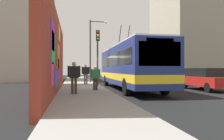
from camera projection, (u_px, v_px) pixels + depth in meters
ground_plane at (102, 88)px, 17.21m from camera, size 80.00×80.00×0.00m
sidewalk_slab at (82, 87)px, 16.92m from camera, size 48.00×3.20×0.15m
graffiti_wall at (55, 55)px, 12.90m from camera, size 14.52×0.32×4.71m
building_far_left at (19, 10)px, 28.23m from camera, size 8.80×8.46×18.58m
building_far_right at (185, 29)px, 37.65m from camera, size 12.32×8.40×16.97m
city_bus at (129, 65)px, 16.01m from camera, size 11.52×2.56×5.01m
parked_car_red at (205, 79)px, 15.46m from camera, size 4.51×1.76×1.58m
parked_car_dark_gray at (170, 76)px, 21.00m from camera, size 4.56×1.95×1.58m
parked_car_navy at (151, 75)px, 26.17m from camera, size 4.66×1.75×1.58m
parked_car_black at (135, 74)px, 32.42m from camera, size 4.28×1.90×1.58m
pedestrian_midblock at (86, 72)px, 19.46m from camera, size 0.24×0.71×1.79m
pedestrian_near_wall at (74, 75)px, 11.73m from camera, size 0.24×0.70×1.76m
pedestrian_at_curb at (95, 76)px, 13.94m from camera, size 0.22×0.64×1.56m
traffic_light at (98, 49)px, 17.23m from camera, size 0.49×0.28×4.48m
street_lamp at (92, 46)px, 23.17m from camera, size 0.44×1.92×6.64m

